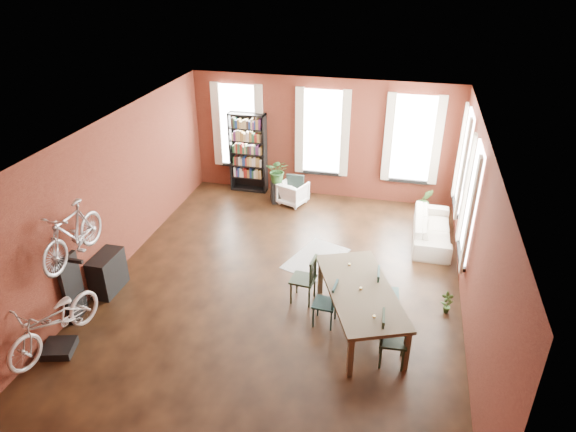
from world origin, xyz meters
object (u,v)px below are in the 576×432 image
(bike_trainer, at_px, (59,348))
(white_armchair, at_px, (293,192))
(dining_table, at_px, (359,308))
(bicycle_floor, at_px, (49,299))
(console_table, at_px, (108,273))
(bookshelf, at_px, (248,153))
(dining_chair_c, at_px, (393,340))
(dining_chair_a, at_px, (325,303))
(dining_chair_d, at_px, (387,294))
(cream_sofa, at_px, (433,225))
(dining_chair_b, at_px, (303,279))
(plant_stand, at_px, (277,192))

(bike_trainer, bearing_deg, white_armchair, 68.34)
(dining_table, xyz_separation_m, bicycle_floor, (-4.80, -1.80, 0.67))
(console_table, bearing_deg, bookshelf, 76.17)
(dining_chair_c, xyz_separation_m, white_armchair, (-2.90, 5.38, -0.14))
(dining_chair_a, bearing_deg, console_table, -85.70)
(dining_chair_d, height_order, bike_trainer, dining_chair_d)
(dining_table, xyz_separation_m, console_table, (-4.93, -0.02, -0.01))
(dining_table, relative_size, dining_chair_c, 2.56)
(white_armchair, bearing_deg, console_table, 81.32)
(dining_chair_c, xyz_separation_m, console_table, (-5.56, 0.74, -0.07))
(bookshelf, height_order, cream_sofa, bookshelf)
(console_table, bearing_deg, dining_chair_a, -0.14)
(dining_chair_b, height_order, bike_trainer, dining_chair_b)
(dining_chair_c, height_order, white_armchair, dining_chair_c)
(dining_table, xyz_separation_m, plant_stand, (-2.71, 4.59, -0.12))
(dining_chair_d, distance_m, bicycle_floor, 5.75)
(dining_chair_a, distance_m, dining_chair_b, 0.78)
(dining_chair_c, height_order, plant_stand, dining_chair_c)
(cream_sofa, height_order, bicycle_floor, bicycle_floor)
(dining_table, relative_size, dining_chair_d, 2.57)
(dining_chair_c, distance_m, cream_sofa, 4.29)
(bookshelf, bearing_deg, cream_sofa, -18.95)
(white_armchair, bearing_deg, bicycle_floor, 89.67)
(plant_stand, xyz_separation_m, bicycle_floor, (-2.09, -6.39, 0.79))
(white_armchair, distance_m, console_table, 5.36)
(white_armchair, relative_size, console_table, 0.84)
(dining_chair_b, bearing_deg, dining_chair_d, 92.66)
(bike_trainer, relative_size, bicycle_floor, 0.26)
(dining_table, distance_m, bike_trainer, 5.17)
(dining_chair_b, relative_size, bike_trainer, 1.97)
(dining_chair_a, relative_size, cream_sofa, 0.42)
(dining_chair_b, relative_size, bookshelf, 0.44)
(dining_table, distance_m, plant_stand, 5.33)
(cream_sofa, height_order, console_table, cream_sofa)
(dining_chair_d, relative_size, console_table, 1.17)
(dining_chair_c, bearing_deg, bicycle_floor, 97.66)
(dining_chair_d, xyz_separation_m, bicycle_floor, (-5.24, -2.27, 0.61))
(dining_chair_b, bearing_deg, dining_chair_c, 58.71)
(dining_chair_d, bearing_deg, console_table, 91.97)
(bike_trainer, distance_m, plant_stand, 6.75)
(dining_table, bearing_deg, dining_chair_a, 160.82)
(dining_table, relative_size, console_table, 3.01)
(white_armchair, bearing_deg, dining_chair_a, 130.74)
(dining_table, xyz_separation_m, dining_chair_c, (0.63, -0.76, 0.06))
(dining_chair_a, bearing_deg, plant_stand, -151.16)
(dining_chair_d, bearing_deg, dining_chair_b, 83.99)
(bookshelf, bearing_deg, bicycle_floor, -99.30)
(dining_chair_d, bearing_deg, bookshelf, 37.80)
(dining_table, relative_size, plant_stand, 4.16)
(dining_chair_c, relative_size, plant_stand, 1.63)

